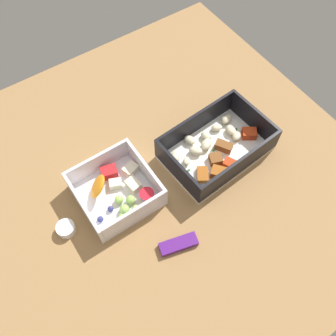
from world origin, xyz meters
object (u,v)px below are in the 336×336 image
at_px(pasta_container, 216,147).
at_px(candy_bar, 178,244).
at_px(fruit_bowl, 117,190).
at_px(paper_cup_liner, 66,229).

distance_m(pasta_container, candy_bar, 0.22).
distance_m(pasta_container, fruit_bowl, 0.22).
height_order(pasta_container, candy_bar, pasta_container).
height_order(pasta_container, fruit_bowl, pasta_container).
bearing_deg(candy_bar, fruit_bowl, -75.60).
height_order(candy_bar, paper_cup_liner, paper_cup_liner).
distance_m(fruit_bowl, paper_cup_liner, 0.12).
xyz_separation_m(candy_bar, paper_cup_liner, (0.15, -0.14, 0.00)).
relative_size(candy_bar, paper_cup_liner, 2.02).
distance_m(pasta_container, paper_cup_liner, 0.34).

